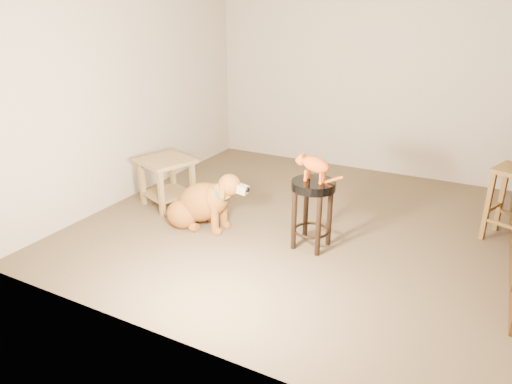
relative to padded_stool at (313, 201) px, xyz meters
The scene contains 7 objects.
floor 0.60m from the padded_stool, 96.11° to the left, with size 4.50×4.00×0.01m, color brown.
room_shell 1.29m from the padded_stool, 96.11° to the left, with size 4.54×4.04×2.62m.
padded_stool is the anchor object (origin of this frame).
wood_stool 1.84m from the padded_stool, 31.56° to the left, with size 0.49×0.49×0.70m.
side_table 1.75m from the padded_stool, behind, with size 0.65×0.65×0.53m.
golden_retriever 1.13m from the padded_stool, behind, with size 1.01×0.50×0.64m.
tabby_kitten 0.33m from the padded_stool, behind, with size 0.43×0.15×0.27m.
Camera 1 is at (1.31, -3.88, 1.99)m, focal length 32.00 mm.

